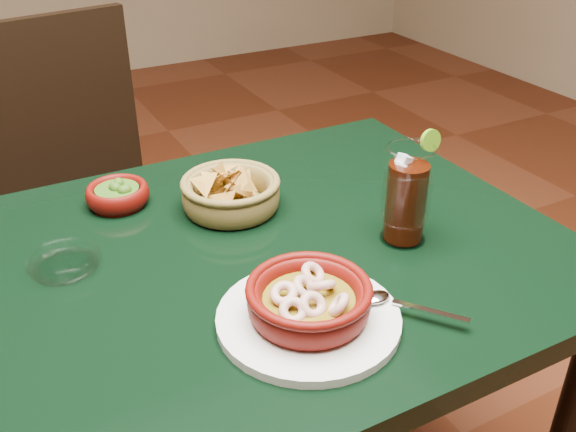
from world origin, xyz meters
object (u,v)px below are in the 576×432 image
dining_table (209,313)px  dining_chair (89,199)px  cola_drink (406,196)px  chip_basket (231,193)px  shrimp_plate (309,305)px

dining_table → dining_chair: size_ratio=1.22×
dining_chair → cola_drink: 0.93m
chip_basket → cola_drink: (0.21, -0.23, 0.05)m
shrimp_plate → cola_drink: size_ratio=1.66×
chip_basket → cola_drink: bearing=-47.3°
shrimp_plate → cola_drink: cola_drink is taller
cola_drink → dining_chair: bearing=115.1°
dining_chair → chip_basket: (0.16, -0.57, 0.24)m
dining_chair → shrimp_plate: size_ratio=3.09×
chip_basket → cola_drink: cola_drink is taller
dining_table → shrimp_plate: (0.07, -0.20, 0.13)m
cola_drink → shrimp_plate: bearing=-154.7°
dining_table → chip_basket: (0.11, 0.14, 0.13)m
chip_basket → dining_table: bearing=-127.4°
dining_table → dining_chair: bearing=94.0°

